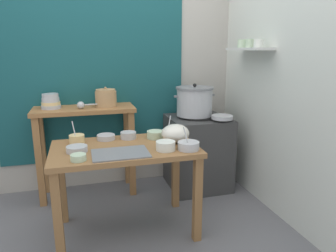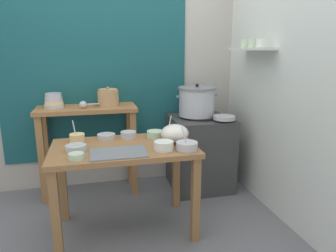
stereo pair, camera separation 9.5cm
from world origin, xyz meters
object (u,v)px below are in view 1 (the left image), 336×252
prep_table (125,160)px  stove_block (198,152)px  bowl_stack_enamel (51,102)px  prep_bowl_1 (128,135)px  prep_bowl_2 (171,132)px  serving_tray (120,153)px  prep_bowl_4 (166,145)px  prep_bowl_7 (188,145)px  prep_bowl_5 (106,137)px  prep_bowl_3 (77,149)px  prep_bowl_0 (77,138)px  clay_pot (106,98)px  steamer_pot (194,101)px  plastic_bag (175,133)px  prep_bowl_6 (155,134)px  wide_pan (222,117)px  back_shelf_table (85,129)px  ladle (82,105)px  prep_bowl_8 (78,157)px

prep_table → stove_block: size_ratio=1.41×
bowl_stack_enamel → prep_bowl_1: (0.64, -0.60, -0.21)m
prep_table → prep_bowl_2: bearing=27.2°
serving_tray → prep_bowl_2: bearing=38.8°
prep_bowl_4 → prep_bowl_7: size_ratio=0.83×
prep_bowl_5 → prep_bowl_3: bearing=-130.7°
prep_bowl_0 → prep_bowl_3: bearing=-90.0°
serving_tray → prep_bowl_7: size_ratio=2.31×
prep_bowl_5 → clay_pot: bearing=84.0°
steamer_pot → prep_bowl_5: bearing=-154.9°
plastic_bag → prep_bowl_1: 0.41m
prep_bowl_4 → prep_bowl_6: prep_bowl_4 is taller
bowl_stack_enamel → wide_pan: size_ratio=0.86×
prep_bowl_6 → prep_bowl_2: bearing=23.6°
wide_pan → prep_bowl_2: prep_bowl_2 is taller
prep_bowl_5 → prep_bowl_6: bearing=-10.6°
plastic_bag → bowl_stack_enamel: bearing=140.3°
prep_table → prep_bowl_1: 0.26m
stove_block → wide_pan: wide_pan is taller
prep_table → back_shelf_table: size_ratio=1.15×
prep_bowl_1 → ladle: bearing=125.1°
wide_pan → clay_pot: bearing=162.4°
clay_pot → prep_bowl_6: (0.34, -0.63, -0.23)m
prep_bowl_4 → back_shelf_table: bearing=120.2°
bowl_stack_enamel → prep_bowl_2: size_ratio=1.12×
bowl_stack_enamel → prep_bowl_0: 0.69m
wide_pan → prep_bowl_7: 0.87m
prep_bowl_7 → serving_tray: bearing=175.6°
prep_bowl_7 → prep_bowl_8: 0.79m
prep_bowl_6 → bowl_stack_enamel: bearing=142.7°
bowl_stack_enamel → ladle: size_ratio=0.69×
stove_block → prep_bowl_2: (-0.42, -0.43, 0.36)m
prep_table → clay_pot: bearing=94.5°
ladle → prep_bowl_3: bearing=-94.3°
plastic_bag → prep_bowl_7: size_ratio=1.30×
wide_pan → ladle: bearing=168.0°
prep_table → plastic_bag: 0.45m
back_shelf_table → prep_bowl_0: back_shelf_table is taller
steamer_pot → plastic_bag: size_ratio=1.94×
prep_bowl_1 → prep_bowl_5: size_ratio=0.87×
back_shelf_table → prep_bowl_1: back_shelf_table is taller
serving_tray → wide_pan: size_ratio=1.89×
prep_bowl_4 → serving_tray: bearing=179.5°
steamer_pot → serving_tray: (-0.88, -0.84, -0.20)m
prep_bowl_2 → prep_bowl_0: bearing=-178.0°
wide_pan → prep_bowl_0: (-1.38, -0.24, -0.04)m
clay_pot → prep_bowl_2: (0.50, -0.56, -0.24)m
stove_block → plastic_bag: plastic_bag is taller
wide_pan → prep_bowl_1: wide_pan is taller
clay_pot → prep_bowl_8: size_ratio=1.97×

